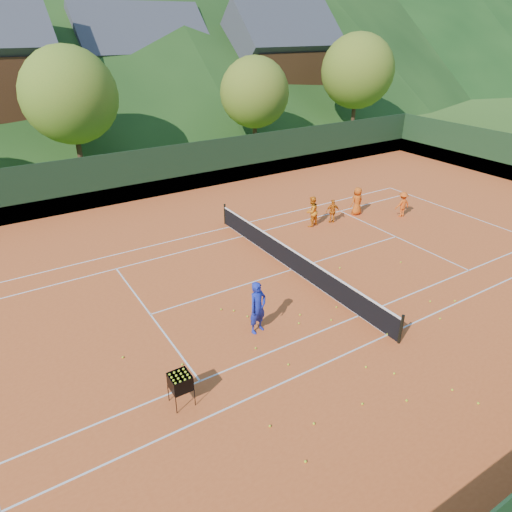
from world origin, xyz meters
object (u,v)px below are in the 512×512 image
chalet_mid (142,74)px  coach (258,307)px  student_c (357,201)px  ball_hopper (180,382)px  student_a (312,211)px  student_b (333,211)px  student_d (402,204)px  tennis_net (292,259)px  chalet_right (279,67)px

chalet_mid → coach: bearing=-104.6°
student_c → ball_hopper: 16.10m
student_a → student_b: student_a is taller
student_b → student_c: 1.92m
student_a → chalet_mid: size_ratio=0.13×
chalet_mid → student_d: bearing=-85.2°
student_b → student_d: (3.80, -1.35, 0.06)m
tennis_net → chalet_right: (20.00, 30.00, 4.74)m
coach → chalet_right: chalet_right is taller
student_c → student_d: student_c is taller
coach → chalet_mid: bearing=62.3°
ball_hopper → chalet_right: chalet_right is taller
student_a → student_b: 1.26m
coach → chalet_mid: (9.61, 36.92, 4.02)m
student_d → chalet_mid: chalet_mid is taller
student_c → student_b: bearing=4.2°
student_c → chalet_right: chalet_right is taller
student_c → ball_hopper: (-14.01, -7.93, -0.03)m
student_b → student_c: (1.91, 0.19, 0.13)m
tennis_net → student_b: bearing=32.4°
student_c → tennis_net: bearing=24.4°
coach → ball_hopper: size_ratio=1.90×
student_d → tennis_net: (-8.70, -1.76, -0.20)m
tennis_net → ball_hopper: bearing=-147.2°
chalet_mid → chalet_right: 14.56m
coach → student_a: bearing=27.6°
coach → student_b: 10.43m
student_d → ball_hopper: bearing=29.1°
student_d → coach: bearing=28.0°
student_a → chalet_right: chalet_right is taller
student_b → chalet_right: 31.18m
student_a → student_c: 3.14m
ball_hopper → student_c: bearing=29.5°
coach → student_b: (8.51, 6.03, -0.31)m
ball_hopper → chalet_right: size_ratio=0.08×
chalet_right → chalet_mid: bearing=164.1°
coach → student_c: coach is taller
student_b → tennis_net: student_b is taller
student_b → student_c: bearing=-154.6°
student_a → ball_hopper: 13.48m
coach → student_b: size_ratio=1.49×
student_a → chalet_mid: chalet_mid is taller
student_b → coach: bearing=55.0°
chalet_right → coach: bearing=-125.6°
student_c → chalet_mid: (-0.81, 30.70, 4.20)m
chalet_mid → ball_hopper: bearing=-108.9°
tennis_net → chalet_mid: 34.81m
coach → chalet_mid: 38.36m
student_b → chalet_right: chalet_right is taller
student_b → student_d: bearing=-179.9°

